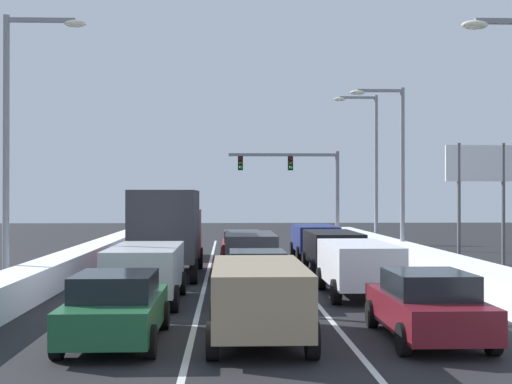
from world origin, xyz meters
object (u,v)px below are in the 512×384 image
Objects in this scene: suv_charcoal_center_lane_third at (250,250)px; suv_tan_center_lane_nearest at (259,295)px; street_lamp_left_mid at (17,129)px; sedan_green_left_lane_nearest at (116,307)px; suv_navy_right_lane_fourth at (315,238)px; suv_silver_left_lane_second at (146,269)px; box_truck_left_lane_third at (168,228)px; sedan_red_center_lane_fourth at (242,246)px; suv_white_right_lane_second at (358,264)px; sedan_maroon_right_lane_nearest at (427,305)px; traffic_light_gantry at (303,176)px; street_lamp_right_mid at (395,157)px; street_lamp_right_far at (371,158)px; roadside_sign_right at (481,176)px; sedan_gray_center_lane_second at (257,275)px; sedan_white_left_lane_fourth at (177,243)px; suv_black_right_lane_third at (333,248)px.

suv_tan_center_lane_nearest is at bearing -91.01° from suv_charcoal_center_lane_third.
suv_charcoal_center_lane_third is at bearing 33.33° from street_lamp_left_mid.
sedan_green_left_lane_nearest is at bearing 179.96° from suv_tan_center_lane_nearest.
suv_navy_right_lane_fourth is 1.00× the size of suv_silver_left_lane_second.
box_truck_left_lane_third reaches higher than suv_silver_left_lane_second.
street_lamp_left_mid is at bearing -146.67° from suv_charcoal_center_lane_third.
suv_silver_left_lane_second is (-3.09, -13.01, 0.25)m from sedan_red_center_lane_fourth.
suv_white_right_lane_second is at bearing -5.52° from street_lamp_left_mid.
suv_charcoal_center_lane_third is (-3.44, 13.01, 0.25)m from sedan_maroon_right_lane_nearest.
sedan_red_center_lane_fourth is at bearing 89.93° from suv_tan_center_lane_nearest.
traffic_light_gantry reaches higher than suv_charcoal_center_lane_third.
street_lamp_right_far reaches higher than street_lamp_right_mid.
suv_silver_left_lane_second is (-6.80, -14.86, 0.00)m from suv_navy_right_lane_fourth.
street_lamp_right_far reaches higher than roadside_sign_right.
roadside_sign_right is at bearing -44.99° from street_lamp_right_mid.
street_lamp_right_mid reaches higher than suv_tan_center_lane_nearest.
sedan_gray_center_lane_second is at bearing 61.82° from sedan_green_left_lane_nearest.
box_truck_left_lane_third is at bearing 117.58° from sedan_maroon_right_lane_nearest.
street_lamp_right_mid is at bearing 31.35° from box_truck_left_lane_third.
sedan_green_left_lane_nearest is 0.62× the size of box_truck_left_lane_third.
box_truck_left_lane_third reaches higher than suv_navy_right_lane_fourth.
sedan_gray_center_lane_second and sedan_red_center_lane_fourth have the same top height.
suv_silver_left_lane_second reaches higher than sedan_maroon_right_lane_nearest.
street_lamp_right_far is at bearing 47.18° from sedan_red_center_lane_fourth.
sedan_white_left_lane_fourth is at bearing 90.64° from suv_silver_left_lane_second.
roadside_sign_right is at bearing 16.24° from suv_charcoal_center_lane_third.
suv_tan_center_lane_nearest is 1.00× the size of suv_silver_left_lane_second.
sedan_green_left_lane_nearest is at bearing -108.20° from suv_navy_right_lane_fourth.
suv_black_right_lane_third is (0.25, 7.15, 0.00)m from suv_white_right_lane_second.
suv_white_right_lane_second is at bearing -108.34° from street_lamp_right_mid.
suv_tan_center_lane_nearest is 21.60m from sedan_white_left_lane_fourth.
sedan_gray_center_lane_second is at bearing 87.93° from suv_tan_center_lane_nearest.
suv_tan_center_lane_nearest is at bearing -100.26° from suv_navy_right_lane_fourth.
street_lamp_right_far is (4.48, 20.35, 4.41)m from suv_white_right_lane_second.
sedan_white_left_lane_fourth is (-6.67, 14.41, -0.25)m from suv_white_right_lane_second.
sedan_maroon_right_lane_nearest is 17.76m from roadside_sign_right.
street_lamp_right_mid is (3.75, -1.45, 4.00)m from suv_navy_right_lane_fourth.
suv_navy_right_lane_fourth is 1.00× the size of suv_tan_center_lane_nearest.
suv_navy_right_lane_fourth is 14.95m from sedan_gray_center_lane_second.
suv_white_right_lane_second is at bearing 14.63° from sedan_gray_center_lane_second.
suv_black_right_lane_third is 1.09× the size of sedan_green_left_lane_nearest.
sedan_gray_center_lane_second is 6.95m from suv_charcoal_center_lane_third.
traffic_light_gantry is (0.83, 33.33, 3.73)m from sedan_maroon_right_lane_nearest.
sedan_green_left_lane_nearest is (-6.78, -20.63, -0.25)m from suv_navy_right_lane_fourth.
box_truck_left_lane_third is at bearing -169.01° from suv_black_right_lane_third.
traffic_light_gantry is (7.56, 33.37, 3.73)m from sedan_green_left_lane_nearest.
street_lamp_left_mid is at bearing 118.85° from sedan_green_left_lane_nearest.
sedan_gray_center_lane_second is 0.54× the size of street_lamp_right_mid.
suv_white_right_lane_second is at bearing 63.72° from suv_tan_center_lane_nearest.
suv_white_right_lane_second and suv_tan_center_lane_nearest have the same top height.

